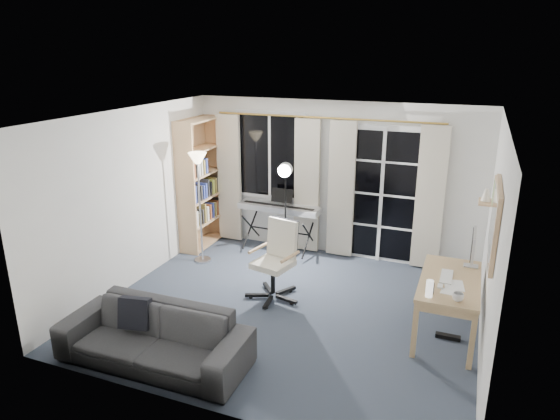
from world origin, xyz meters
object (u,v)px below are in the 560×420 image
Objects in this scene: studio_light at (285,182)px; office_chair at (278,252)px; bookshelf at (198,187)px; keyboard_piano at (279,209)px; mug at (458,296)px; torchiere_lamp at (198,175)px; desk at (450,286)px; monitor at (473,246)px; sofa at (153,328)px.

office_chair is (0.32, -1.08, -0.65)m from studio_light.
bookshelf is 1.33× the size of studio_light.
bookshelf is at bearing -170.50° from keyboard_piano.
mug is at bearing -35.11° from keyboard_piano.
studio_light reaches higher than mug.
keyboard_piano is at bearing 39.01° from torchiere_lamp.
studio_light is (1.55, -0.12, 0.27)m from bookshelf.
office_chair is (1.88, -1.21, -0.39)m from bookshelf.
desk is (3.63, -0.79, -0.76)m from torchiere_lamp.
monitor is 0.25× the size of sofa.
keyboard_piano is 0.84× the size of studio_light.
monitor is 4.39× the size of mug.
monitor is at bearing -19.67° from keyboard_piano.
studio_light is 3.15m from mug.
mug is (4.11, -1.88, -0.26)m from bookshelf.
bookshelf is 1.64× the size of desk.
monitor is 3.70m from sofa.
torchiere_lamp is at bearing -58.69° from bookshelf.
sofa is (-2.97, -2.13, -0.55)m from monitor.
sofa is at bearing -96.12° from office_chair.
office_chair reaches higher than mug.
keyboard_piano is at bearing 158.65° from monitor.
studio_light is 0.79× the size of sofa.
desk is 0.53m from mug.
sofa is (-2.77, -1.68, -0.21)m from desk.
bookshelf reaches higher than keyboard_piano.
office_chair is at bearing 175.21° from desk.
bookshelf reaches higher than torchiere_lamp.
office_chair is 2.37m from monitor.
desk is (4.01, -1.38, -0.40)m from bookshelf.
torchiere_lamp is 1.33× the size of desk.
studio_light is at bearing -53.79° from keyboard_piano.
sofa reaches higher than desk.
office_chair reaches higher than desk.
keyboard_piano is at bearing 124.09° from office_chair.
office_chair is 2.14m from desk.
keyboard_piano is 1.04× the size of desk.
studio_light reaches higher than desk.
keyboard_piano is 3.26m from sofa.
sofa is at bearing -107.12° from studio_light.
keyboard_piano is 3.08m from monitor.
bookshelf is 4.53m from mug.
sofa is (-2.87, -1.18, -0.35)m from mug.
torchiere_lamp is 3.44× the size of monitor.
torchiere_lamp is at bearing 160.98° from mug.
desk is at bearing -38.09° from studio_light.
studio_light is at bearing 21.90° from torchiere_lamp.
mug is at bearing 21.43° from sofa.
studio_light is 1.23× the size of desk.
torchiere_lamp reaches higher than studio_light.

